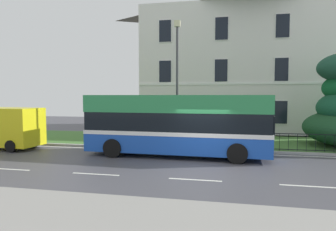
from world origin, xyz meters
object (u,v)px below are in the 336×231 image
(single_decker_bus, at_px, (177,124))
(street_lamp_post, at_px, (177,75))
(georgian_townhouse, at_px, (247,62))
(white_panel_van, at_px, (4,128))

(single_decker_bus, xyz_separation_m, street_lamp_post, (-0.42, 2.48, 2.69))
(street_lamp_post, bearing_deg, single_decker_bus, -80.30)
(georgian_townhouse, bearing_deg, white_panel_van, -138.10)
(white_panel_van, bearing_deg, single_decker_bus, -176.14)
(georgian_townhouse, height_order, street_lamp_post, georgian_townhouse)
(georgian_townhouse, bearing_deg, street_lamp_post, -113.48)
(single_decker_bus, distance_m, street_lamp_post, 3.68)
(georgian_townhouse, bearing_deg, single_decker_bus, -107.81)
(georgian_townhouse, xyz_separation_m, single_decker_bus, (-4.26, -13.25, -4.56))
(single_decker_bus, relative_size, street_lamp_post, 1.27)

